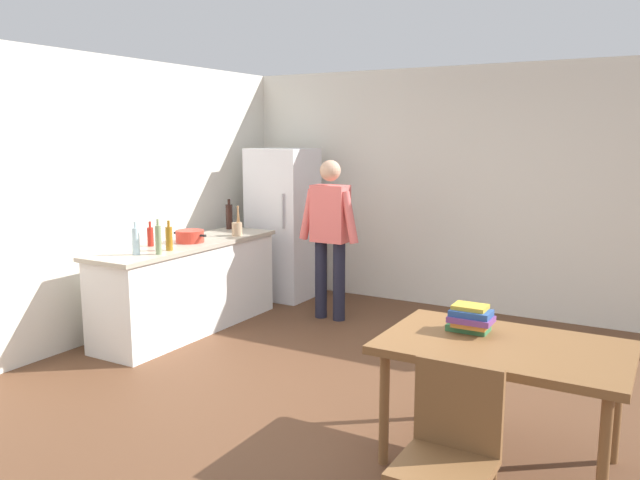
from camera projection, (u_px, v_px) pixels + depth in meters
name	position (u px, v px, depth m)	size (l,w,h in m)	color
ground_plane	(321.00, 397.00, 4.75)	(14.00, 14.00, 0.00)	brown
wall_back	(453.00, 189.00, 7.10)	(6.40, 0.12, 2.70)	silver
wall_left	(94.00, 200.00, 5.98)	(0.12, 5.60, 2.70)	silver
kitchen_counter	(188.00, 286.00, 6.34)	(0.64, 2.20, 0.90)	white
refrigerator	(283.00, 224.00, 7.59)	(0.70, 0.67, 1.80)	white
person	(330.00, 229.00, 6.64)	(0.70, 0.22, 1.70)	#1E1E2D
dining_table	(503.00, 356.00, 3.70)	(1.40, 0.90, 0.75)	brown
chair	(449.00, 448.00, 2.89)	(0.42, 0.42, 0.91)	brown
cooking_pot	(190.00, 236.00, 6.27)	(0.40, 0.28, 0.12)	red
utensil_jar	(237.00, 228.00, 6.67)	(0.11, 0.11, 0.32)	tan
bottle_oil_amber	(169.00, 238.00, 5.81)	(0.06, 0.06, 0.28)	#996619
bottle_water_clear	(136.00, 241.00, 5.60)	(0.07, 0.07, 0.30)	silver
bottle_wine_dark	(229.00, 216.00, 7.14)	(0.08, 0.08, 0.34)	black
bottle_sauce_red	(150.00, 236.00, 6.04)	(0.06, 0.06, 0.24)	#B22319
bottle_vinegar_tall	(158.00, 239.00, 5.62)	(0.06, 0.06, 0.32)	gray
book_stack	(470.00, 319.00, 3.89)	(0.28, 0.20, 0.17)	#387A47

